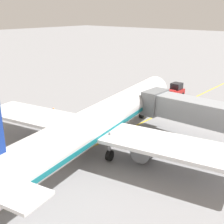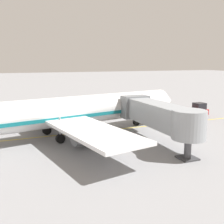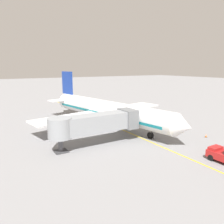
% 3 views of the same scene
% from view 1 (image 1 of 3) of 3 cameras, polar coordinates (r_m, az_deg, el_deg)
% --- Properties ---
extents(ground_plane, '(400.00, 400.00, 0.00)m').
position_cam_1_polar(ground_plane, '(34.13, -3.18, -6.32)').
color(ground_plane, gray).
extents(gate_lead_in_line, '(0.24, 80.00, 0.01)m').
position_cam_1_polar(gate_lead_in_line, '(34.13, -3.18, -6.31)').
color(gate_lead_in_line, gold).
rests_on(gate_lead_in_line, ground).
extents(parked_airliner, '(30.44, 37.18, 10.63)m').
position_cam_1_polar(parked_airliner, '(31.93, -2.52, -1.92)').
color(parked_airliner, white).
rests_on(parked_airliner, ground).
extents(jet_bridge, '(14.15, 3.50, 4.98)m').
position_cam_1_polar(jet_bridge, '(35.62, 16.37, 0.00)').
color(jet_bridge, '#93999E').
rests_on(jet_bridge, ground).
extents(pushback_tractor, '(2.30, 4.45, 2.40)m').
position_cam_1_polar(pushback_tractor, '(53.33, 11.81, 3.93)').
color(pushback_tractor, '#B21E1E').
rests_on(pushback_tractor, ground).
extents(ground_crew_wing_walker, '(0.71, 0.36, 1.69)m').
position_cam_1_polar(ground_crew_wing_walker, '(38.50, -7.36, -1.90)').
color(ground_crew_wing_walker, '#232328').
rests_on(ground_crew_wing_walker, ground).
extents(ground_crew_loader, '(0.50, 0.64, 1.69)m').
position_cam_1_polar(ground_crew_loader, '(42.48, -11.10, -0.09)').
color(ground_crew_loader, '#232328').
rests_on(ground_crew_loader, ground).
extents(ground_crew_marshaller, '(0.73, 0.28, 1.69)m').
position_cam_1_polar(ground_crew_marshaller, '(34.14, -12.85, -5.03)').
color(ground_crew_marshaller, '#232328').
rests_on(ground_crew_marshaller, ground).
extents(safety_cone_nose_left, '(0.36, 0.36, 0.59)m').
position_cam_1_polar(safety_cone_nose_left, '(50.74, 0.53, 2.62)').
color(safety_cone_nose_left, black).
rests_on(safety_cone_nose_left, ground).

